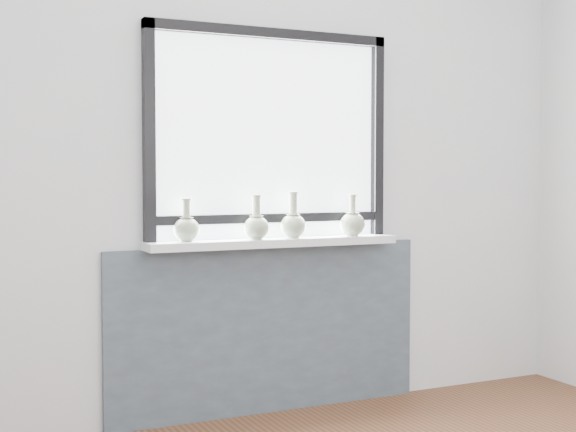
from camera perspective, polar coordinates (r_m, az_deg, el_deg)
name	(u,v)px	position (r m, az deg, el deg)	size (l,w,h in m)	color
back_wall	(266,159)	(4.10, -1.55, 4.08)	(3.60, 0.02, 2.60)	silver
apron_panel	(269,329)	(4.14, -1.36, -8.03)	(1.70, 0.03, 0.86)	#505E68
windowsill	(274,242)	(4.02, -0.97, -1.89)	(1.32, 0.18, 0.04)	white
window	(269,131)	(4.07, -1.34, 6.08)	(1.30, 0.06, 1.05)	black
vase_a	(186,227)	(3.86, -7.23, -0.80)	(0.13, 0.13, 0.21)	#9DB08F
vase_b	(256,225)	(3.95, -2.26, -0.67)	(0.13, 0.13, 0.22)	#9DB08F
vase_c	(293,223)	(4.04, 0.37, -0.53)	(0.13, 0.13, 0.23)	#9DB08F
vase_d	(352,223)	(4.19, 4.61, -0.49)	(0.13, 0.13, 0.22)	#9DB08F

